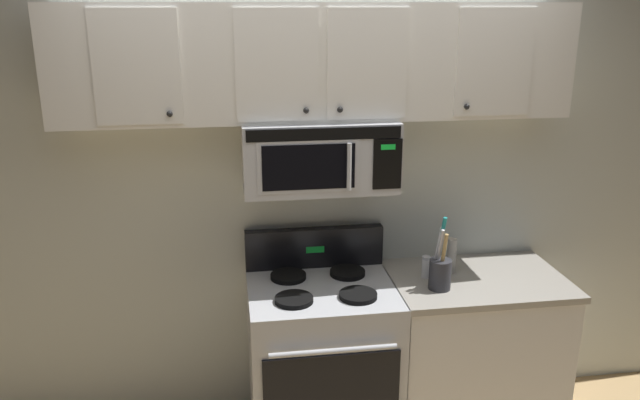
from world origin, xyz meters
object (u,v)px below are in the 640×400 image
utensil_crock_charcoal (440,271)px  salt_shaker (426,267)px  pepper_mill (452,256)px  stove_range (322,361)px  over_range_microwave (318,154)px

utensil_crock_charcoal → salt_shaker: 0.15m
utensil_crock_charcoal → pepper_mill: bearing=55.7°
utensil_crock_charcoal → pepper_mill: utensil_crock_charcoal is taller
stove_range → salt_shaker: 0.75m
stove_range → over_range_microwave: bearing=90.1°
stove_range → pepper_mill: size_ratio=5.85×
over_range_microwave → utensil_crock_charcoal: 0.86m
stove_range → salt_shaker: size_ratio=9.31×
pepper_mill → salt_shaker: bearing=-163.7°
pepper_mill → utensil_crock_charcoal: bearing=-124.3°
over_range_microwave → pepper_mill: (0.72, -0.03, -0.58)m
stove_range → utensil_crock_charcoal: 0.80m
stove_range → utensil_crock_charcoal: size_ratio=2.91×
utensil_crock_charcoal → salt_shaker: (-0.03, 0.14, -0.04)m
salt_shaker → pepper_mill: (0.16, 0.05, 0.04)m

